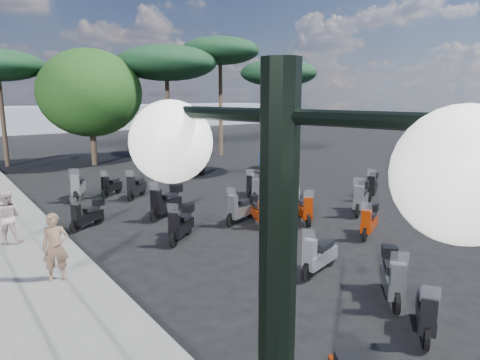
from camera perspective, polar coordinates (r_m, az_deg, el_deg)
ground at (r=14.57m, az=-0.41°, el=-6.34°), size 120.00×120.00×0.00m
sidewalk at (r=14.99m, az=-28.58°, el=-6.96°), size 3.00×30.00×0.15m
woman at (r=10.90m, az=-23.40°, el=-8.21°), size 0.66×0.52×1.61m
pedestrian_far at (r=14.12m, az=-28.63°, el=-4.38°), size 0.94×0.85×1.57m
scooter_1 at (r=13.29m, az=-7.83°, el=-5.94°), size 1.38×1.20×1.33m
scooter_2 at (r=15.26m, az=-19.66°, el=-4.45°), size 1.36×0.86×1.18m
scooter_3 at (r=19.01m, az=-13.68°, el=-1.00°), size 1.31×1.22×1.34m
scooter_4 at (r=19.46m, az=-20.79°, el=-1.02°), size 0.97×1.71×1.46m
scooter_5 at (r=9.02m, az=23.55°, el=-16.06°), size 1.31×0.93×1.20m
scooter_6 at (r=14.80m, az=2.50°, el=-4.21°), size 0.82×1.44×1.22m
scooter_7 at (r=14.94m, az=0.11°, el=-3.98°), size 1.67×0.79×1.37m
scooter_8 at (r=15.82m, az=-9.80°, el=-3.00°), size 1.69×1.06×1.46m
scooter_9 at (r=19.74m, az=-16.81°, el=-0.84°), size 1.26×1.03×1.22m
scooter_11 at (r=10.10m, az=19.67°, el=-12.19°), size 1.34×1.27×1.34m
scooter_12 at (r=11.00m, az=10.44°, el=-10.01°), size 1.62×0.69×1.31m
scooter_13 at (r=16.04m, az=7.66°, el=-3.20°), size 1.29×1.01×1.23m
scooter_14 at (r=18.98m, az=1.96°, el=-0.66°), size 1.43×0.98×1.28m
scooter_17 at (r=14.19m, az=16.86°, el=-5.38°), size 1.43×0.85×1.23m
scooter_18 at (r=15.17m, az=8.60°, el=-3.98°), size 0.96×1.44×1.30m
scooter_19 at (r=18.29m, az=2.66°, el=-1.18°), size 1.38×0.94×1.22m
scooter_20 at (r=23.24m, az=-5.95°, el=1.51°), size 1.52×0.81×1.27m
scooter_23 at (r=19.34m, az=17.21°, el=-0.82°), size 1.55×1.06×1.38m
scooter_24 at (r=16.78m, az=15.81°, el=-2.40°), size 1.69×1.13×1.49m
scooter_25 at (r=23.68m, az=5.49°, el=1.67°), size 1.43×0.86×1.23m
scooter_26 at (r=26.34m, az=2.99°, el=2.60°), size 1.21×1.09×1.22m
broadleaf_tree at (r=28.52m, az=-19.35°, el=10.89°), size 6.35×6.35×7.21m
pine_0 at (r=29.97m, az=-9.79°, el=15.09°), size 6.74×6.74×7.66m
pine_1 at (r=31.62m, az=-2.65°, el=16.77°), size 5.56×5.56×8.43m
pine_3 at (r=24.66m, az=5.18°, el=13.94°), size 4.30×4.30×6.35m
distant_hills at (r=56.91m, az=-28.21°, el=7.08°), size 70.00×8.00×3.00m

